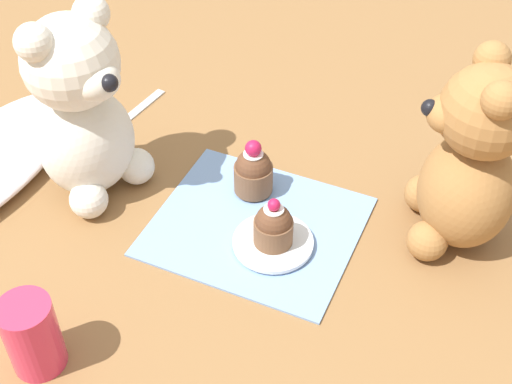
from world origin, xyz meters
name	(u,v)px	position (x,y,z in m)	size (l,w,h in m)	color
ground_plane	(256,227)	(0.00, 0.00, 0.00)	(4.00, 4.00, 0.00)	olive
knitted_placemat	(256,225)	(0.00, 0.00, 0.00)	(0.20, 0.23, 0.01)	#7A9ED1
teddy_bear_cream	(82,110)	(-0.01, 0.21, 0.12)	(0.14, 0.13, 0.24)	silver
teddy_bear_tan	(470,163)	(0.08, -0.21, 0.11)	(0.14, 0.14, 0.23)	#A3703D
cupcake_near_cream_bear	(253,171)	(0.05, 0.03, 0.03)	(0.05, 0.05, 0.07)	brown
saucer_plate	(273,242)	(-0.02, -0.03, 0.01)	(0.09, 0.09, 0.01)	silver
cupcake_near_tan_bear	(273,226)	(-0.02, -0.03, 0.04)	(0.04, 0.04, 0.06)	brown
juice_glass	(32,335)	(-0.25, 0.12, 0.04)	(0.05, 0.05, 0.08)	#DB3356
teaspoon	(138,109)	(0.14, 0.24, 0.00)	(0.11, 0.01, 0.01)	silver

